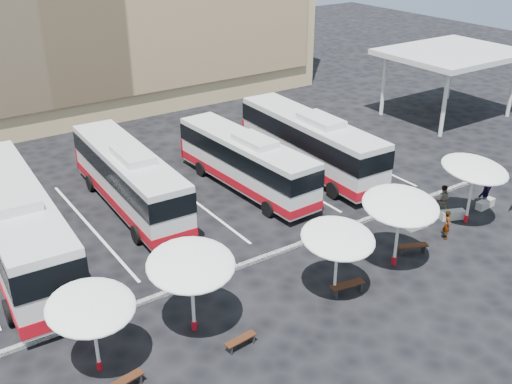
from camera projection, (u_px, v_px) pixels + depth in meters
ground at (274, 262)px, 28.34m from camera, size 120.00×120.00×0.00m
service_canopy at (452, 55)px, 45.85m from camera, size 10.00×8.00×5.20m
curb_divider at (268, 256)px, 28.68m from camera, size 34.00×0.25×0.15m
bay_lines at (193, 199)px, 34.29m from camera, size 24.15×12.00×0.01m
bus_0 at (15, 223)px, 27.29m from camera, size 3.57×13.44×4.23m
bus_1 at (129, 177)px, 32.60m from camera, size 3.04×11.70×3.69m
bus_2 at (246, 160)px, 34.92m from camera, size 2.94×11.06×3.48m
bus_3 at (310, 141)px, 37.26m from camera, size 3.12×12.14×3.83m
sunshade_0 at (91, 307)px, 20.58m from camera, size 3.48×3.51×3.25m
sunshade_1 at (191, 265)px, 22.52m from camera, size 4.25×4.28×3.57m
sunshade_2 at (338, 238)px, 24.78m from camera, size 3.54×3.57×3.28m
sunshade_3 at (401, 206)px, 26.80m from camera, size 4.51×4.54×3.64m
sunshade_4 at (475, 169)px, 30.57m from camera, size 4.32×4.35×3.60m
wood_bench_0 at (125, 382)px, 20.74m from camera, size 1.45×0.59×0.43m
wood_bench_1 at (241, 341)px, 22.74m from camera, size 1.36×0.47×0.41m
wood_bench_2 at (347, 286)px, 25.90m from camera, size 1.62×0.69×0.48m
wood_bench_3 at (412, 247)px, 28.88m from camera, size 1.52×0.97×0.46m
conc_bench_0 at (417, 224)px, 31.19m from camera, size 1.26×0.48×0.46m
conc_bench_1 at (452, 215)px, 32.09m from camera, size 1.38×0.91×0.49m
conc_bench_2 at (485, 204)px, 33.28m from camera, size 1.26×0.47×0.46m
passenger_0 at (447, 225)px, 30.01m from camera, size 0.65×0.66×1.54m
passenger_1 at (443, 199)px, 32.42m from camera, size 1.02×1.04×1.69m
passenger_3 at (485, 191)px, 33.18m from camera, size 1.32×0.91×1.88m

